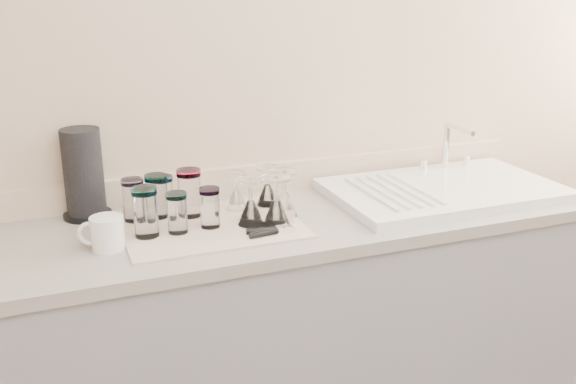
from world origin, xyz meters
name	(u,v)px	position (x,y,z in m)	size (l,w,h in m)	color
counter_unit	(302,331)	(0.00, 1.20, 0.45)	(2.06, 0.62, 0.90)	gray
sink_unit	(443,189)	(0.55, 1.20, 0.92)	(0.82, 0.50, 0.22)	white
dish_towel	(211,226)	(-0.32, 1.19, 0.90)	(0.55, 0.42, 0.01)	silver
tumbler_teal	(133,199)	(-0.54, 1.32, 0.98)	(0.07, 0.07, 0.14)	white
tumbler_cyan	(157,196)	(-0.46, 1.32, 0.98)	(0.07, 0.07, 0.14)	white
tumbler_purple	(189,193)	(-0.36, 1.30, 0.99)	(0.08, 0.08, 0.16)	white
tumbler_magenta	(146,212)	(-0.52, 1.17, 0.99)	(0.08, 0.08, 0.15)	white
tumbler_blue	(177,212)	(-0.43, 1.17, 0.97)	(0.06, 0.06, 0.13)	white
tumbler_lavender	(210,207)	(-0.32, 1.18, 0.97)	(0.06, 0.06, 0.13)	white
tumbler_extra	(163,195)	(-0.44, 1.34, 0.97)	(0.07, 0.07, 0.13)	white
goblet_back_left	(236,197)	(-0.20, 1.30, 0.95)	(0.07, 0.07, 0.13)	white
goblet_back_right	(268,192)	(-0.09, 1.31, 0.95)	(0.08, 0.08, 0.14)	white
goblet_front_left	(251,209)	(-0.20, 1.15, 0.96)	(0.08, 0.08, 0.15)	white
goblet_front_right	(284,201)	(-0.07, 1.19, 0.96)	(0.08, 0.08, 0.15)	white
goblet_extra	(276,210)	(-0.13, 1.11, 0.96)	(0.09, 0.09, 0.16)	white
can_opener	(272,231)	(-0.17, 1.05, 0.92)	(0.15, 0.06, 0.02)	silver
white_mug	(106,233)	(-0.64, 1.13, 0.95)	(0.14, 0.12, 0.10)	white
paper_towel_roll	(84,175)	(-0.67, 1.43, 1.04)	(0.16, 0.16, 0.29)	black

